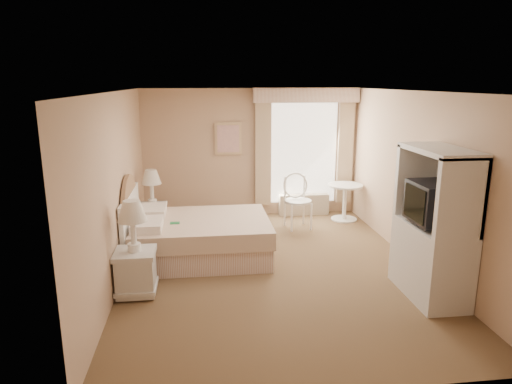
{
  "coord_description": "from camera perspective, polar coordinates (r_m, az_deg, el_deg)",
  "views": [
    {
      "loc": [
        -1.0,
        -6.06,
        2.64
      ],
      "look_at": [
        -0.21,
        0.3,
        1.07
      ],
      "focal_mm": 32.0,
      "sensor_mm": 36.0,
      "label": 1
    }
  ],
  "objects": [
    {
      "name": "room",
      "position": [
        6.3,
        2.21,
        1.02
      ],
      "size": [
        4.21,
        5.51,
        2.51
      ],
      "color": "brown",
      "rests_on": "ground"
    },
    {
      "name": "window",
      "position": [
        9.05,
        6.11,
        5.43
      ],
      "size": [
        2.05,
        0.22,
        2.51
      ],
      "color": "white",
      "rests_on": "room"
    },
    {
      "name": "framed_art",
      "position": [
        8.86,
        -3.5,
        6.67
      ],
      "size": [
        0.52,
        0.04,
        0.62
      ],
      "color": "tan",
      "rests_on": "room"
    },
    {
      "name": "bed",
      "position": [
        7.02,
        -7.75,
        -5.49
      ],
      "size": [
        2.09,
        1.59,
        1.41
      ],
      "color": "tan",
      "rests_on": "room"
    },
    {
      "name": "nightstand_near",
      "position": [
        5.94,
        -14.87,
        -8.26
      ],
      "size": [
        0.5,
        0.5,
        1.21
      ],
      "color": "silver",
      "rests_on": "room"
    },
    {
      "name": "nightstand_far",
      "position": [
        8.14,
        -12.76,
        -2.33
      ],
      "size": [
        0.47,
        0.47,
        1.14
      ],
      "color": "silver",
      "rests_on": "room"
    },
    {
      "name": "round_table",
      "position": [
        8.94,
        11.05,
        -0.54
      ],
      "size": [
        0.67,
        0.67,
        0.71
      ],
      "color": "white",
      "rests_on": "room"
    },
    {
      "name": "cafe_chair",
      "position": [
        8.36,
        5.14,
        -0.53
      ],
      "size": [
        0.55,
        0.55,
        1.01
      ],
      "rotation": [
        0.0,
        0.0,
        0.15
      ],
      "color": "white",
      "rests_on": "room"
    },
    {
      "name": "armoire",
      "position": [
        6.02,
        21.26,
        -5.22
      ],
      "size": [
        0.56,
        1.13,
        1.87
      ],
      "color": "silver",
      "rests_on": "room"
    }
  ]
}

